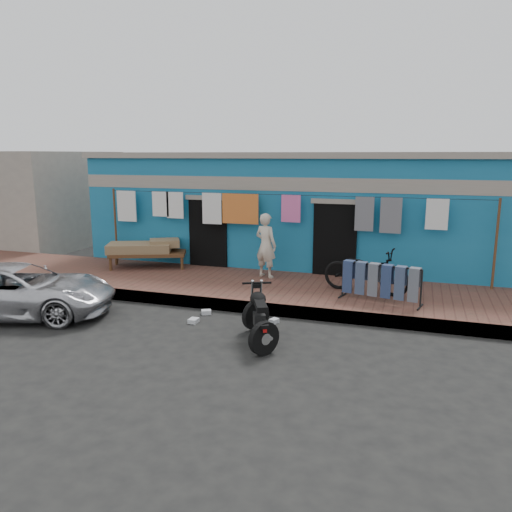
{
  "coord_description": "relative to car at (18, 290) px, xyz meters",
  "views": [
    {
      "loc": [
        3.28,
        -8.03,
        3.31
      ],
      "look_at": [
        0.0,
        2.0,
        1.15
      ],
      "focal_mm": 35.0,
      "sensor_mm": 36.0,
      "label": 1
    }
  ],
  "objects": [
    {
      "name": "sidewalk",
      "position": [
        4.5,
        3.09,
        -0.43
      ],
      "size": [
        28.0,
        3.0,
        0.25
      ],
      "primitive_type": "cube",
      "color": "brown",
      "rests_on": "ground"
    },
    {
      "name": "curb",
      "position": [
        4.5,
        1.64,
        -0.43
      ],
      "size": [
        28.0,
        0.1,
        0.25
      ],
      "primitive_type": "cube",
      "color": "gray",
      "rests_on": "ground"
    },
    {
      "name": "neighbor_left",
      "position": [
        -6.5,
        7.09,
        1.14
      ],
      "size": [
        6.0,
        5.0,
        3.4
      ],
      "primitive_type": "cube",
      "color": "#9E9384",
      "rests_on": "ground"
    },
    {
      "name": "car",
      "position": [
        0.0,
        0.0,
        0.0
      ],
      "size": [
        4.31,
        2.94,
        1.11
      ],
      "primitive_type": "imported",
      "rotation": [
        0.0,
        0.0,
        1.89
      ],
      "color": "silver",
      "rests_on": "ground"
    },
    {
      "name": "seated_person",
      "position": [
        4.18,
        3.84,
        0.51
      ],
      "size": [
        0.68,
        0.56,
        1.63
      ],
      "primitive_type": "imported",
      "rotation": [
        0.0,
        0.0,
        2.8
      ],
      "color": "beige",
      "rests_on": "sidewalk"
    },
    {
      "name": "bicycle",
      "position": [
        6.75,
        3.14,
        0.32
      ],
      "size": [
        2.03,
        1.03,
        1.25
      ],
      "primitive_type": "imported",
      "rotation": [
        0.0,
        0.0,
        1.38
      ],
      "color": "black",
      "rests_on": "sidewalk"
    },
    {
      "name": "building",
      "position": [
        4.49,
        7.08,
        1.13
      ],
      "size": [
        12.2,
        5.2,
        3.36
      ],
      "color": "#186490",
      "rests_on": "ground"
    },
    {
      "name": "litter_c",
      "position": [
        3.63,
        0.72,
        -0.51
      ],
      "size": [
        0.17,
        0.21,
        0.08
      ],
      "primitive_type": "cube",
      "rotation": [
        0.0,
        0.0,
        1.56
      ],
      "color": "silver",
      "rests_on": "ground"
    },
    {
      "name": "charpoy",
      "position": [
        0.77,
        3.93,
        0.05
      ],
      "size": [
        2.85,
        2.51,
        0.72
      ],
      "primitive_type": null,
      "rotation": [
        0.0,
        0.0,
        0.39
      ],
      "color": "brown",
      "rests_on": "sidewalk"
    },
    {
      "name": "clothesline",
      "position": [
        3.82,
        4.34,
        1.26
      ],
      "size": [
        10.06,
        0.06,
        2.1
      ],
      "color": "brown",
      "rests_on": "sidewalk"
    },
    {
      "name": "jeans_rack",
      "position": [
        7.11,
        2.49,
        0.12
      ],
      "size": [
        1.91,
        1.11,
        0.84
      ],
      "primitive_type": null,
      "rotation": [
        0.0,
        0.0,
        -0.22
      ],
      "color": "black",
      "rests_on": "sidewalk"
    },
    {
      "name": "litter_b",
      "position": [
        5.17,
        1.2,
        -0.51
      ],
      "size": [
        0.19,
        0.21,
        0.09
      ],
      "primitive_type": "cube",
      "rotation": [
        0.0,
        0.0,
        1.22
      ],
      "color": "silver",
      "rests_on": "ground"
    },
    {
      "name": "motorcycle",
      "position": [
        5.2,
        0.15,
        -0.06
      ],
      "size": [
        1.7,
        1.95,
        0.99
      ],
      "primitive_type": null,
      "rotation": [
        0.0,
        0.0,
        0.43
      ],
      "color": "black",
      "rests_on": "ground"
    },
    {
      "name": "litter_a",
      "position": [
        3.65,
        1.29,
        -0.51
      ],
      "size": [
        0.25,
        0.23,
        0.09
      ],
      "primitive_type": "cube",
      "rotation": [
        0.0,
        0.0,
        0.48
      ],
      "color": "silver",
      "rests_on": "ground"
    },
    {
      "name": "ground",
      "position": [
        4.5,
        0.09,
        -0.56
      ],
      "size": [
        80.0,
        80.0,
        0.0
      ],
      "primitive_type": "plane",
      "color": "black",
      "rests_on": "ground"
    }
  ]
}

